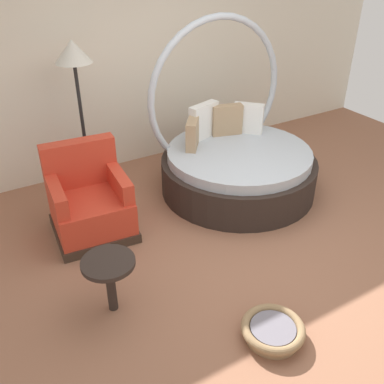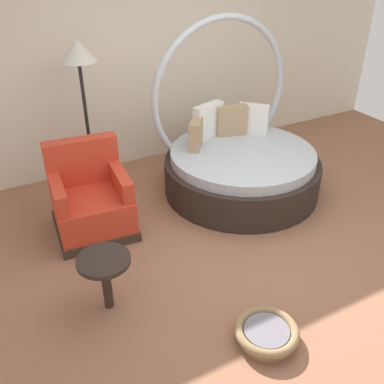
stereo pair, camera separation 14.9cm
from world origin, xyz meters
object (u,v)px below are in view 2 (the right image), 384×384
Objects in this scene: red_armchair at (91,201)px; pet_basket at (266,333)px; side_table at (105,268)px; floor_lamp at (80,66)px; round_daybed at (238,160)px.

red_armchair is 2.27m from pet_basket.
pet_basket is 0.98× the size of side_table.
floor_lamp is (-0.46, 2.93, 1.46)m from pet_basket.
floor_lamp is at bearing 75.74° from side_table.
side_table is (-0.24, -1.19, 0.10)m from red_armchair.
floor_lamp reaches higher than side_table.
pet_basket is at bearing -81.07° from floor_lamp.
round_daybed is at bearing -0.54° from red_armchair.
pet_basket is 0.28× the size of floor_lamp.
floor_lamp reaches higher than red_armchair.
red_armchair is 1.47m from floor_lamp.
round_daybed is 1.85m from red_armchair.
round_daybed reaches higher than side_table.
side_table is at bearing 135.95° from pet_basket.
pet_basket is 3.31m from floor_lamp.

